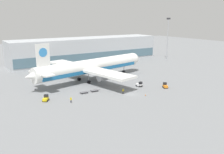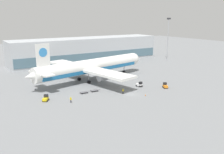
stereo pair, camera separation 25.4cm
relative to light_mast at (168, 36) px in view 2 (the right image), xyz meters
The scene contains 12 objects.
ground_plane 79.23m from the light_mast, 143.45° to the right, with size 400.00×400.00×0.00m, color slate.
terminal_building 50.43m from the light_mast, 154.93° to the left, with size 90.00×18.20×14.00m.
light_mast is the anchor object (origin of this frame).
airplane_main 69.50m from the light_mast, 161.66° to the right, with size 57.49×48.64×17.00m.
baggage_tug_foreground 67.57m from the light_mast, 135.02° to the right, with size 2.45×2.81×2.00m.
baggage_tug_mid 68.54m from the light_mast, 143.27° to the right, with size 2.04×2.67×2.00m.
baggage_tug_far 97.97m from the light_mast, 157.39° to the right, with size 2.63×2.80×2.00m.
baggage_dolly_lead 85.18m from the light_mast, 154.25° to the right, with size 3.70×1.52×0.48m.
baggage_dolly_second 81.48m from the light_mast, 152.95° to the right, with size 3.70×1.52×0.48m.
ground_crew_near 79.24m from the light_mast, 145.53° to the right, with size 0.56×0.27×1.83m.
ground_crew_far 94.91m from the light_mast, 152.67° to the right, with size 0.57×0.25×1.83m.
traffic_cone_near 78.98m from the light_mast, 139.71° to the right, with size 0.40×0.40×0.74m.
Camera 2 is at (-49.60, -65.97, 26.14)m, focal length 40.00 mm.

